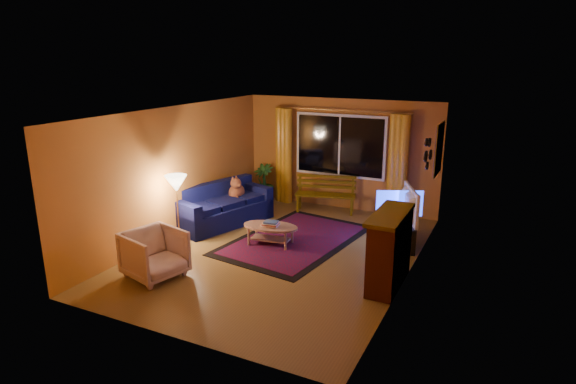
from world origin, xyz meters
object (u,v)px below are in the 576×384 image
at_px(sofa, 223,205).
at_px(armchair, 154,252).
at_px(floor_lamp, 178,211).
at_px(coffee_table, 271,235).
at_px(tv_console, 403,232).
at_px(bench, 325,203).

height_order(sofa, armchair, armchair).
relative_size(floor_lamp, coffee_table, 1.25).
xyz_separation_m(floor_lamp, tv_console, (3.74, 1.84, -0.42)).
bearing_deg(tv_console, sofa, 171.87).
bearing_deg(coffee_table, sofa, 157.52).
height_order(floor_lamp, tv_console, floor_lamp).
distance_m(bench, sofa, 2.34).
height_order(bench, tv_console, tv_console).
bearing_deg(bench, coffee_table, -109.60).
bearing_deg(sofa, tv_console, 26.17).
distance_m(armchair, floor_lamp, 1.39).
height_order(bench, floor_lamp, floor_lamp).
height_order(armchair, tv_console, armchair).
distance_m(armchair, coffee_table, 2.24).
height_order(bench, sofa, sofa).
xyz_separation_m(coffee_table, tv_console, (2.20, 1.12, 0.05)).
bearing_deg(tv_console, coffee_table, -169.46).
bearing_deg(coffee_table, tv_console, 26.91).
bearing_deg(armchair, sofa, 23.99).
bearing_deg(armchair, coffee_table, -12.20).
height_order(sofa, coffee_table, sofa).
xyz_separation_m(bench, floor_lamp, (-1.73, -2.99, 0.45)).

